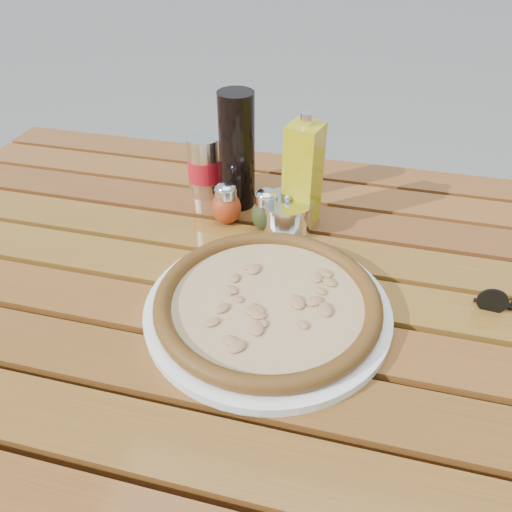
% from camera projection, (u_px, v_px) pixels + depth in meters
% --- Properties ---
extents(ground, '(60.00, 60.00, 0.00)m').
position_uv_depth(ground, '(254.00, 507.00, 1.25)').
color(ground, slate).
rests_on(ground, ground).
extents(table, '(1.40, 0.90, 0.75)m').
position_uv_depth(table, '(253.00, 313.00, 0.84)').
color(table, '#3B240D').
rests_on(table, ground).
extents(plate, '(0.42, 0.42, 0.01)m').
position_uv_depth(plate, '(268.00, 309.00, 0.73)').
color(plate, white).
rests_on(plate, table).
extents(pizza, '(0.41, 0.41, 0.03)m').
position_uv_depth(pizza, '(268.00, 301.00, 0.72)').
color(pizza, beige).
rests_on(pizza, plate).
extents(pepper_shaker, '(0.06, 0.06, 0.08)m').
position_uv_depth(pepper_shaker, '(226.00, 204.00, 0.91)').
color(pepper_shaker, '#BB3D15').
rests_on(pepper_shaker, table).
extents(oregano_shaker, '(0.06, 0.06, 0.08)m').
position_uv_depth(oregano_shaker, '(266.00, 211.00, 0.89)').
color(oregano_shaker, '#353D18').
rests_on(oregano_shaker, table).
extents(dark_bottle, '(0.08, 0.08, 0.22)m').
position_uv_depth(dark_bottle, '(237.00, 151.00, 0.92)').
color(dark_bottle, black).
rests_on(dark_bottle, table).
extents(soda_can, '(0.08, 0.08, 0.12)m').
position_uv_depth(soda_can, '(205.00, 167.00, 0.98)').
color(soda_can, silver).
rests_on(soda_can, table).
extents(olive_oil_cruet, '(0.07, 0.07, 0.21)m').
position_uv_depth(olive_oil_cruet, '(303.00, 176.00, 0.87)').
color(olive_oil_cruet, '#B2A213').
rests_on(olive_oil_cruet, table).
extents(parmesan_tin, '(0.10, 0.10, 0.07)m').
position_uv_depth(parmesan_tin, '(286.00, 214.00, 0.89)').
color(parmesan_tin, white).
rests_on(parmesan_tin, table).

